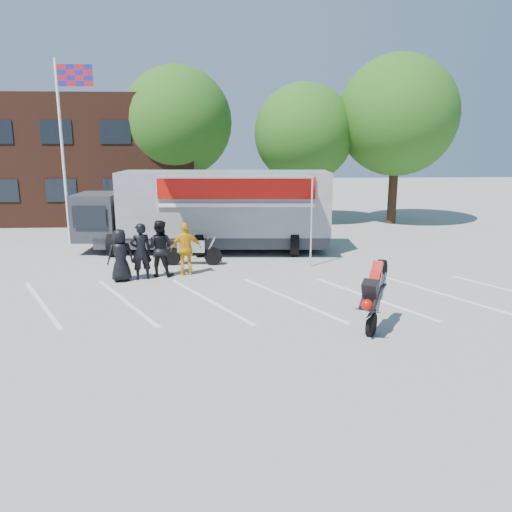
{
  "coord_description": "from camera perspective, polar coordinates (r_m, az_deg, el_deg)",
  "views": [
    {
      "loc": [
        0.81,
        -12.98,
        4.55
      ],
      "look_at": [
        1.59,
        1.05,
        1.3
      ],
      "focal_mm": 35.0,
      "sensor_mm": 36.0,
      "label": 1
    }
  ],
  "objects": [
    {
      "name": "flagpole",
      "position": [
        24.05,
        -20.84,
        13.39
      ],
      "size": [
        1.61,
        0.12,
        8.0
      ],
      "color": "white",
      "rests_on": "ground"
    },
    {
      "name": "office_building",
      "position": [
        32.83,
        -22.79,
        10.19
      ],
      "size": [
        18.0,
        8.0,
        7.0
      ],
      "primitive_type": "cube",
      "color": "#462316",
      "rests_on": "ground"
    },
    {
      "name": "parked_motorcycle",
      "position": [
        18.9,
        -7.2,
        -1.02
      ],
      "size": [
        2.27,
        0.85,
        1.17
      ],
      "primitive_type": null,
      "rotation": [
        0.0,
        0.0,
        1.52
      ],
      "color": "silver",
      "rests_on": "ground"
    },
    {
      "name": "spectator_leather_b",
      "position": [
        17.05,
        -13.01,
        0.52
      ],
      "size": [
        0.81,
        0.67,
        1.91
      ],
      "primitive_type": "imported",
      "rotation": [
        0.0,
        0.0,
        3.49
      ],
      "color": "black",
      "rests_on": "ground"
    },
    {
      "name": "spectator_leather_c",
      "position": [
        17.34,
        -10.97,
        0.86
      ],
      "size": [
        1.05,
        0.88,
        1.94
      ],
      "primitive_type": "imported",
      "rotation": [
        0.0,
        0.0,
        2.98
      ],
      "color": "black",
      "rests_on": "ground"
    },
    {
      "name": "tree_mid",
      "position": [
        28.3,
        5.49,
        13.76
      ],
      "size": [
        5.44,
        5.44,
        7.68
      ],
      "color": "#382314",
      "rests_on": "ground"
    },
    {
      "name": "parking_bay_lines",
      "position": [
        14.72,
        -6.2,
        -5.03
      ],
      "size": [
        18.09,
        13.33,
        0.01
      ],
      "primitive_type": "cube",
      "rotation": [
        0.0,
        0.0,
        0.52
      ],
      "color": "white",
      "rests_on": "ground"
    },
    {
      "name": "ground",
      "position": [
        13.78,
        -6.41,
        -6.34
      ],
      "size": [
        100.0,
        100.0,
        0.0
      ],
      "primitive_type": "plane",
      "color": "gray",
      "rests_on": "ground"
    },
    {
      "name": "spectator_hivis",
      "position": [
        17.35,
        -8.0,
        0.81
      ],
      "size": [
        1.14,
        0.65,
        1.84
      ],
      "primitive_type": "imported",
      "rotation": [
        0.0,
        0.0,
        3.33
      ],
      "color": "#EBAC0C",
      "rests_on": "ground"
    },
    {
      "name": "tree_right",
      "position": [
        29.01,
        15.85,
        15.16
      ],
      "size": [
        6.46,
        6.46,
        9.12
      ],
      "color": "#382314",
      "rests_on": "ground"
    },
    {
      "name": "transporter_truck",
      "position": [
        21.28,
        -4.82,
        0.63
      ],
      "size": [
        10.73,
        5.61,
        3.33
      ],
      "primitive_type": null,
      "rotation": [
        0.0,
        0.0,
        -0.05
      ],
      "color": "gray",
      "rests_on": "ground"
    },
    {
      "name": "tree_left",
      "position": [
        29.14,
        -9.02,
        14.86
      ],
      "size": [
        6.12,
        6.12,
        8.64
      ],
      "color": "#382314",
      "rests_on": "ground"
    },
    {
      "name": "spectator_leather_a",
      "position": [
        17.02,
        -15.24,
        0.09
      ],
      "size": [
        1.01,
        0.86,
        1.75
      ],
      "primitive_type": "imported",
      "rotation": [
        0.0,
        0.0,
        3.56
      ],
      "color": "black",
      "rests_on": "ground"
    },
    {
      "name": "stunt_bike_rider",
      "position": [
        13.0,
        13.66,
        -7.86
      ],
      "size": [
        1.49,
        1.79,
        1.92
      ],
      "primitive_type": null,
      "rotation": [
        0.0,
        0.0,
        -0.53
      ],
      "color": "black",
      "rests_on": "ground"
    }
  ]
}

